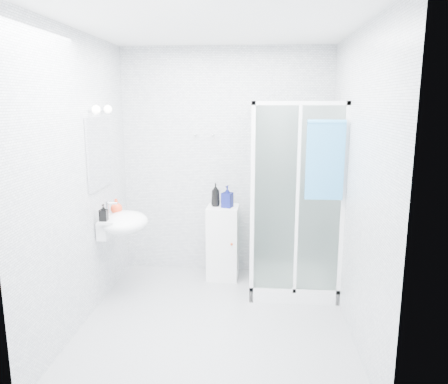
# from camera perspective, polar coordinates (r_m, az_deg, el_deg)

# --- Properties ---
(room) EXTENTS (2.40, 2.60, 2.60)m
(room) POSITION_cam_1_polar(r_m,az_deg,el_deg) (3.78, -1.17, 1.16)
(room) COLOR silver
(room) RESTS_ON ground
(shower_enclosure) EXTENTS (0.90, 0.95, 2.00)m
(shower_enclosure) POSITION_cam_1_polar(r_m,az_deg,el_deg) (4.73, 7.96, -7.45)
(shower_enclosure) COLOR white
(shower_enclosure) RESTS_ON ground
(wall_basin) EXTENTS (0.46, 0.56, 0.35)m
(wall_basin) POSITION_cam_1_polar(r_m,az_deg,el_deg) (4.52, -13.12, -3.92)
(wall_basin) COLOR white
(wall_basin) RESTS_ON ground
(mirror) EXTENTS (0.02, 0.60, 0.70)m
(mirror) POSITION_cam_1_polar(r_m,az_deg,el_deg) (4.46, -15.99, 4.92)
(mirror) COLOR white
(mirror) RESTS_ON room
(vanity_lights) EXTENTS (0.10, 0.40, 0.08)m
(vanity_lights) POSITION_cam_1_polar(r_m,az_deg,el_deg) (4.41, -15.69, 10.35)
(vanity_lights) COLOR silver
(vanity_lights) RESTS_ON room
(wall_hooks) EXTENTS (0.23, 0.06, 0.03)m
(wall_hooks) POSITION_cam_1_polar(r_m,az_deg,el_deg) (5.01, -2.63, 7.44)
(wall_hooks) COLOR silver
(wall_hooks) RESTS_ON room
(storage_cabinet) EXTENTS (0.36, 0.38, 0.84)m
(storage_cabinet) POSITION_cam_1_polar(r_m,az_deg,el_deg) (5.00, -0.15, -6.61)
(storage_cabinet) COLOR white
(storage_cabinet) RESTS_ON ground
(hand_towel) EXTENTS (0.35, 0.05, 0.74)m
(hand_towel) POSITION_cam_1_polar(r_m,az_deg,el_deg) (4.14, 13.07, 4.30)
(hand_towel) COLOR #3283BD
(hand_towel) RESTS_ON shower_enclosure
(shampoo_bottle_a) EXTENTS (0.12, 0.12, 0.26)m
(shampoo_bottle_a) POSITION_cam_1_polar(r_m,az_deg,el_deg) (4.88, -1.11, -0.36)
(shampoo_bottle_a) COLOR black
(shampoo_bottle_a) RESTS_ON storage_cabinet
(shampoo_bottle_b) EXTENTS (0.14, 0.14, 0.24)m
(shampoo_bottle_b) POSITION_cam_1_polar(r_m,az_deg,el_deg) (4.83, 0.43, -0.60)
(shampoo_bottle_b) COLOR navy
(shampoo_bottle_b) RESTS_ON storage_cabinet
(soap_dispenser_orange) EXTENTS (0.16, 0.16, 0.15)m
(soap_dispenser_orange) POSITION_cam_1_polar(r_m,az_deg,el_deg) (4.62, -13.89, -1.81)
(soap_dispenser_orange) COLOR #EE3F1C
(soap_dispenser_orange) RESTS_ON wall_basin
(soap_dispenser_black) EXTENTS (0.08, 0.08, 0.16)m
(soap_dispenser_black) POSITION_cam_1_polar(r_m,az_deg,el_deg) (4.36, -15.46, -2.60)
(soap_dispenser_black) COLOR black
(soap_dispenser_black) RESTS_ON wall_basin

